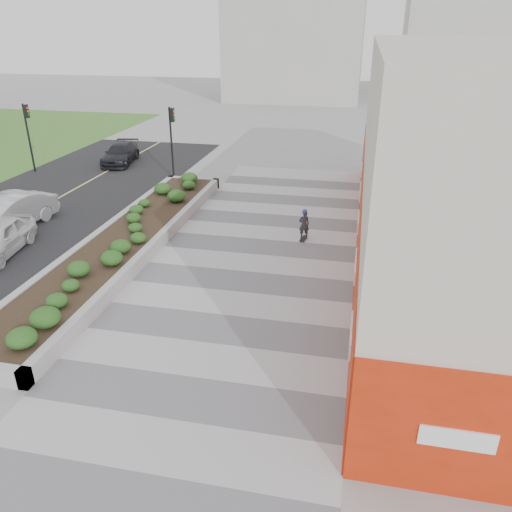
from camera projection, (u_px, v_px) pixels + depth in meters
The scene contains 11 objects.
ground at pixel (202, 364), 13.76m from camera, with size 160.00×160.00×0.00m, color gray.
walkway at pixel (229, 309), 16.42m from camera, with size 8.00×36.00×0.01m, color #A8A8AD.
building at pixel (446, 157), 18.76m from camera, with size 6.04×24.08×8.00m.
planter at pixel (126, 238), 20.82m from camera, with size 3.00×18.00×0.90m.
traffic_signal_near at pixel (172, 132), 29.48m from camera, with size 0.33×0.28×4.20m.
traffic_signal_far at pixel (28, 128), 30.75m from camera, with size 0.33×0.28×4.20m.
distant_bldg_north_l at pixel (297, 12), 59.34m from camera, with size 16.00×12.00×20.00m, color #ADAAA3.
manhole_cover at pixel (244, 311), 16.33m from camera, with size 0.44×0.44×0.01m, color #595654.
skateboarder at pixel (304, 224), 21.43m from camera, with size 0.53×0.74×1.41m.
car_silver at pixel (8, 213), 22.60m from camera, with size 1.62×4.64×1.53m, color silver.
car_dark at pixel (120, 154), 33.58m from camera, with size 1.78×4.39×1.27m, color black.
Camera 1 is at (3.76, -10.69, 8.48)m, focal length 35.00 mm.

